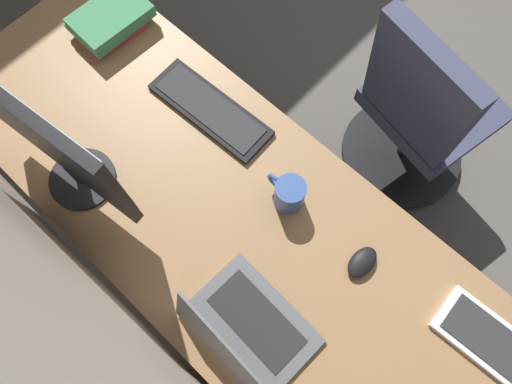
% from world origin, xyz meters
% --- Properties ---
extents(floor_plane, '(5.38, 5.38, 0.00)m').
position_xyz_m(floor_plane, '(0.00, 0.00, 0.00)').
color(floor_plane, '#59544F').
extents(desk, '(2.19, 0.73, 0.73)m').
position_xyz_m(desk, '(-0.16, 1.63, 0.67)').
color(desk, '#936D47').
rests_on(desk, ground).
extents(drawer_pedestal, '(0.40, 0.51, 0.69)m').
position_xyz_m(drawer_pedestal, '(-0.45, 1.65, 0.35)').
color(drawer_pedestal, '#936D47').
rests_on(drawer_pedestal, ground).
extents(monitor_primary, '(0.53, 0.20, 0.46)m').
position_xyz_m(monitor_primary, '(0.30, 1.84, 0.99)').
color(monitor_primary, black).
rests_on(monitor_primary, desk).
extents(laptop_leftmost, '(0.34, 0.26, 0.19)m').
position_xyz_m(laptop_leftmost, '(-0.36, 1.84, 0.78)').
color(laptop_leftmost, '#595B60').
rests_on(laptop_leftmost, desk).
extents(keyboard_main, '(0.43, 0.16, 0.02)m').
position_xyz_m(keyboard_main, '(0.19, 1.42, 0.74)').
color(keyboard_main, black).
rests_on(keyboard_main, desk).
extents(keyboard_spare, '(0.43, 0.16, 0.02)m').
position_xyz_m(keyboard_spare, '(-0.92, 1.40, 0.74)').
color(keyboard_spare, silver).
rests_on(keyboard_spare, desk).
extents(mouse_main, '(0.06, 0.10, 0.03)m').
position_xyz_m(mouse_main, '(-0.47, 1.47, 0.75)').
color(mouse_main, black).
rests_on(mouse_main, desk).
extents(book_stack_near, '(0.20, 0.26, 0.08)m').
position_xyz_m(book_stack_near, '(0.66, 1.41, 0.77)').
color(book_stack_near, '#B2383D').
rests_on(book_stack_near, desk).
extents(coffee_mug, '(0.13, 0.09, 0.11)m').
position_xyz_m(coffee_mug, '(-0.19, 1.47, 0.78)').
color(coffee_mug, '#335193').
rests_on(coffee_mug, desk).
extents(office_chair, '(0.56, 0.59, 0.97)m').
position_xyz_m(office_chair, '(-0.29, 0.79, 0.46)').
color(office_chair, '#383D56').
rests_on(office_chair, ground).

